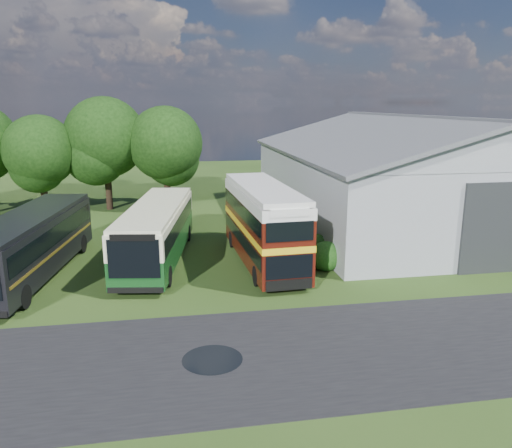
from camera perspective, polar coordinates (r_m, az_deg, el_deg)
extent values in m
plane|color=#213A12|center=(21.56, -1.67, -11.13)|extent=(120.00, 120.00, 0.00)
cube|color=black|center=(19.57, 8.64, -14.01)|extent=(60.00, 8.00, 0.02)
cylinder|color=black|center=(18.75, -5.01, -15.22)|extent=(2.20, 2.20, 0.01)
cube|color=gray|center=(40.08, 16.59, 4.08)|extent=(18.00, 24.00, 5.50)
cube|color=#2D3033|center=(30.01, 26.70, -0.40)|extent=(5.20, 0.18, 5.00)
cylinder|color=black|center=(44.72, -23.02, 2.92)|extent=(0.56, 0.56, 3.06)
sphere|color=black|center=(44.24, -23.47, 7.68)|extent=(5.78, 5.78, 5.78)
cylinder|color=black|center=(45.07, -16.48, 3.88)|extent=(0.56, 0.56, 3.60)
sphere|color=black|center=(44.57, -16.87, 9.46)|extent=(6.80, 6.80, 6.80)
cylinder|color=black|center=(43.80, -10.10, 3.77)|extent=(0.56, 0.56, 3.31)
sphere|color=black|center=(43.30, -10.32, 9.05)|extent=(6.26, 6.26, 6.26)
sphere|color=#194714|center=(28.20, 7.92, -5.15)|extent=(1.70, 1.70, 1.70)
sphere|color=#194714|center=(30.02, 6.76, -3.95)|extent=(1.60, 1.60, 1.60)
sphere|color=#194714|center=(31.85, 5.74, -2.88)|extent=(1.80, 1.80, 1.80)
cube|color=#103D17|center=(29.50, -11.26, -0.73)|extent=(4.65, 12.40, 3.01)
cube|color=#411009|center=(28.39, 0.86, 0.21)|extent=(3.20, 10.69, 4.23)
cube|color=black|center=(28.84, -24.34, -1.97)|extent=(4.49, 12.59, 3.06)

